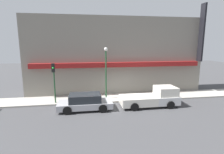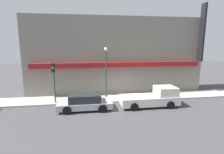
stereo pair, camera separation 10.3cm
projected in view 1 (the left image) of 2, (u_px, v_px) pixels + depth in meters
name	position (u px, v px, depth m)	size (l,w,h in m)	color
ground_plane	(123.00, 102.00, 17.03)	(80.00, 80.00, 0.00)	#424244
sidewalk	(120.00, 98.00, 18.32)	(36.00, 2.69, 0.14)	#ADA89E
building	(116.00, 56.00, 20.30)	(19.80, 3.80, 9.96)	gray
pickup_truck	(153.00, 98.00, 15.93)	(5.25, 2.15, 1.76)	silver
parked_car	(85.00, 102.00, 15.02)	(4.62, 2.10, 1.39)	#ADADB2
fire_hydrant	(83.00, 98.00, 17.03)	(0.16, 0.16, 0.62)	red
street_lamp	(106.00, 67.00, 17.26)	(0.36, 0.36, 5.15)	#1E4728
traffic_light	(54.00, 76.00, 15.93)	(0.28, 0.42, 3.74)	#1E4728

